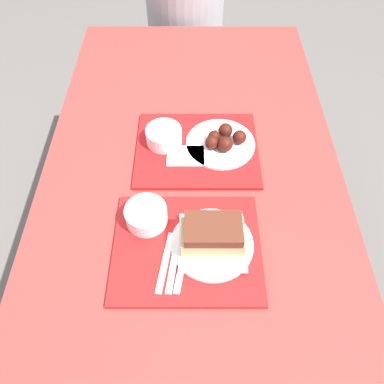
# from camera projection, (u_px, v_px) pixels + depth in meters

# --- Properties ---
(ground_plane) EXTENTS (12.00, 12.00, 0.00)m
(ground_plane) POSITION_uv_depth(u_px,v_px,m) (192.00, 290.00, 1.69)
(ground_plane) COLOR #605B56
(picnic_table) EXTENTS (0.92, 1.81, 0.75)m
(picnic_table) POSITION_uv_depth(u_px,v_px,m) (191.00, 207.00, 1.17)
(picnic_table) COLOR maroon
(picnic_table) RESTS_ON ground_plane
(picnic_bench_far) EXTENTS (0.87, 0.28, 0.47)m
(picnic_bench_far) POSITION_uv_depth(u_px,v_px,m) (191.00, 65.00, 2.05)
(picnic_bench_far) COLOR maroon
(picnic_bench_far) RESTS_ON ground_plane
(tray_near) EXTENTS (0.39, 0.32, 0.01)m
(tray_near) POSITION_uv_depth(u_px,v_px,m) (187.00, 248.00, 0.98)
(tray_near) COLOR red
(tray_near) RESTS_ON picnic_table
(tray_far) EXTENTS (0.39, 0.32, 0.01)m
(tray_far) POSITION_uv_depth(u_px,v_px,m) (196.00, 149.00, 1.19)
(tray_far) COLOR red
(tray_far) RESTS_ON picnic_table
(bowl_coleslaw_near) EXTENTS (0.11, 0.11, 0.05)m
(bowl_coleslaw_near) POSITION_uv_depth(u_px,v_px,m) (146.00, 215.00, 1.00)
(bowl_coleslaw_near) COLOR white
(bowl_coleslaw_near) RESTS_ON tray_near
(brisket_sandwich_plate) EXTENTS (0.22, 0.22, 0.09)m
(brisket_sandwich_plate) POSITION_uv_depth(u_px,v_px,m) (212.00, 237.00, 0.95)
(brisket_sandwich_plate) COLOR white
(brisket_sandwich_plate) RESTS_ON tray_near
(plastic_fork_near) EXTENTS (0.04, 0.17, 0.00)m
(plastic_fork_near) POSITION_uv_depth(u_px,v_px,m) (173.00, 262.00, 0.94)
(plastic_fork_near) COLOR white
(plastic_fork_near) RESTS_ON tray_near
(plastic_knife_near) EXTENTS (0.04, 0.17, 0.00)m
(plastic_knife_near) POSITION_uv_depth(u_px,v_px,m) (182.00, 262.00, 0.94)
(plastic_knife_near) COLOR white
(plastic_knife_near) RESTS_ON tray_near
(plastic_spoon_near) EXTENTS (0.04, 0.17, 0.00)m
(plastic_spoon_near) POSITION_uv_depth(u_px,v_px,m) (165.00, 262.00, 0.94)
(plastic_spoon_near) COLOR white
(plastic_spoon_near) RESTS_ON tray_near
(bowl_coleslaw_far) EXTENTS (0.11, 0.11, 0.05)m
(bowl_coleslaw_far) POSITION_uv_depth(u_px,v_px,m) (163.00, 135.00, 1.18)
(bowl_coleslaw_far) COLOR white
(bowl_coleslaw_far) RESTS_ON tray_far
(wings_plate_far) EXTENTS (0.22, 0.22, 0.06)m
(wings_plate_far) POSITION_uv_depth(u_px,v_px,m) (222.00, 141.00, 1.18)
(wings_plate_far) COLOR white
(wings_plate_far) RESTS_ON tray_far
(napkin_far) EXTENTS (0.12, 0.08, 0.01)m
(napkin_far) POSITION_uv_depth(u_px,v_px,m) (185.00, 156.00, 1.16)
(napkin_far) COLOR white
(napkin_far) RESTS_ON tray_far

